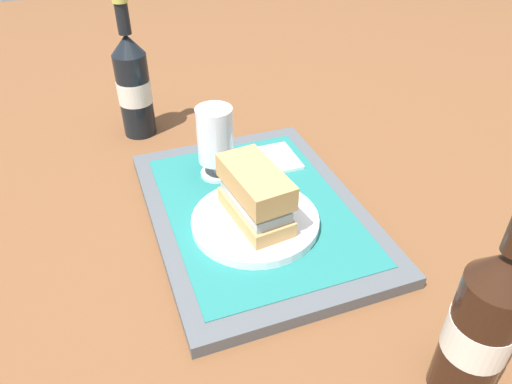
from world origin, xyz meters
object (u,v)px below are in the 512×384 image
plate (255,221)px  sandwich (254,193)px  beer_bottle (133,85)px  beer_glass (215,139)px  second_bottle (482,325)px

plate → sandwich: sandwich is taller
plate → beer_bottle: beer_bottle is taller
beer_glass → sandwich: bearing=-174.1°
sandwich → second_bottle: (-0.32, -0.12, 0.03)m
plate → beer_glass: (0.15, 0.02, 0.06)m
plate → second_bottle: size_ratio=0.71×
beer_glass → beer_bottle: (0.23, 0.10, 0.01)m
sandwich → beer_bottle: bearing=9.3°
beer_glass → beer_bottle: beer_bottle is taller
beer_glass → beer_bottle: size_ratio=0.47×
sandwich → beer_bottle: size_ratio=0.51×
plate → beer_glass: beer_glass is taller
sandwich → second_bottle: bearing=-165.7°
beer_bottle → plate: bearing=-163.8°
plate → beer_bottle: size_ratio=0.71×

